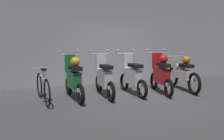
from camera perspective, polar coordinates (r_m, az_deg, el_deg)
ground_plane at (r=6.57m, az=6.91°, el=-6.75°), size 80.00×80.00×0.00m
back_wall at (r=8.77m, az=-0.89°, el=8.02°), size 16.00×0.30×3.37m
motorbike_slot_0 at (r=6.44m, az=-9.09°, el=-1.93°), size 0.59×1.68×1.29m
motorbike_slot_1 at (r=6.68m, az=-1.92°, el=-1.83°), size 0.59×1.68×1.29m
motorbike_slot_2 at (r=6.98m, az=4.76°, el=-1.44°), size 0.59×1.68×1.29m
motorbike_slot_3 at (r=7.24m, az=11.47°, el=-0.92°), size 0.58×1.67×1.29m
motorbike_slot_4 at (r=7.80m, az=16.41°, el=-0.77°), size 0.59×1.94×1.15m
bicycle at (r=6.37m, az=-16.07°, el=-4.11°), size 0.50×1.73×0.89m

